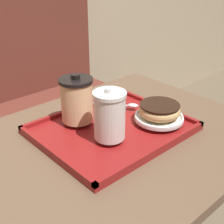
# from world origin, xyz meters

# --- Properties ---
(booth_bench) EXTENTS (1.22, 0.44, 1.00)m
(booth_bench) POSITION_xyz_m (0.09, 0.87, 0.32)
(booth_bench) COLOR brown
(booth_bench) RESTS_ON ground_plane
(cafe_table) EXTENTS (0.90, 0.67, 0.71)m
(cafe_table) POSITION_xyz_m (0.00, 0.00, 0.54)
(cafe_table) COLOR brown
(cafe_table) RESTS_ON ground_plane
(serving_tray) EXTENTS (0.42, 0.35, 0.02)m
(serving_tray) POSITION_xyz_m (0.03, 0.03, 0.71)
(serving_tray) COLOR maroon
(serving_tray) RESTS_ON cafe_table
(coffee_cup_front) EXTENTS (0.09, 0.09, 0.14)m
(coffee_cup_front) POSITION_xyz_m (-0.02, -0.02, 0.80)
(coffee_cup_front) COLOR white
(coffee_cup_front) RESTS_ON serving_tray
(coffee_cup_rear) EXTENTS (0.10, 0.10, 0.14)m
(coffee_cup_rear) POSITION_xyz_m (-0.02, 0.12, 0.80)
(coffee_cup_rear) COLOR #E0B784
(coffee_cup_rear) RESTS_ON serving_tray
(plate_with_chocolate_donut) EXTENTS (0.15, 0.15, 0.01)m
(plate_with_chocolate_donut) POSITION_xyz_m (0.16, -0.04, 0.74)
(plate_with_chocolate_donut) COLOR white
(plate_with_chocolate_donut) RESTS_ON serving_tray
(donut_chocolate_glazed) EXTENTS (0.12, 0.12, 0.04)m
(donut_chocolate_glazed) POSITION_xyz_m (0.16, -0.04, 0.76)
(donut_chocolate_glazed) COLOR #DBB270
(donut_chocolate_glazed) RESTS_ON plate_with_chocolate_donut
(spoon) EXTENTS (0.11, 0.15, 0.01)m
(spoon) POSITION_xyz_m (0.15, 0.09, 0.73)
(spoon) COLOR silver
(spoon) RESTS_ON serving_tray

